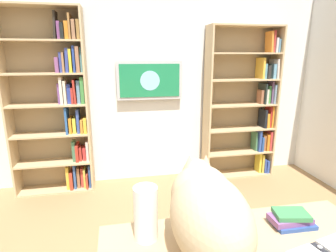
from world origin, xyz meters
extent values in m
cube|color=silver|center=(0.00, -2.23, 1.35)|extent=(4.52, 0.06, 2.70)
cube|color=tan|center=(-1.65, -2.04, 0.99)|extent=(0.02, 0.28, 1.97)
cube|color=tan|center=(-0.72, -2.04, 0.99)|extent=(0.02, 0.28, 1.97)
cube|color=tan|center=(-1.18, -2.17, 0.99)|extent=(0.94, 0.01, 1.97)
cube|color=tan|center=(-1.18, -2.04, 0.01)|extent=(0.90, 0.27, 0.02)
cube|color=tan|center=(-1.18, -2.04, 0.34)|extent=(0.90, 0.27, 0.02)
cube|color=tan|center=(-1.18, -2.04, 0.66)|extent=(0.90, 0.27, 0.02)
cube|color=tan|center=(-1.18, -2.04, 0.99)|extent=(0.90, 0.27, 0.02)
cube|color=tan|center=(-1.18, -2.04, 1.31)|extent=(0.90, 0.27, 0.02)
cube|color=tan|center=(-1.18, -2.04, 1.64)|extent=(0.90, 0.27, 0.02)
cube|color=tan|center=(-1.18, -2.04, 1.96)|extent=(0.90, 0.27, 0.02)
cube|color=#334FA0|center=(-1.61, -2.03, 0.11)|extent=(0.03, 0.20, 0.17)
cube|color=#2E4595|center=(-1.57, -2.04, 0.12)|extent=(0.03, 0.21, 0.20)
cube|color=gold|center=(-1.54, -2.04, 0.15)|extent=(0.03, 0.19, 0.26)
cube|color=gold|center=(-1.50, -2.03, 0.16)|extent=(0.03, 0.14, 0.29)
cube|color=#C2393A|center=(-1.61, -2.03, 0.48)|extent=(0.03, 0.22, 0.27)
cube|color=orange|center=(-1.58, -2.02, 0.46)|extent=(0.04, 0.18, 0.23)
cube|color=#9F6036|center=(-1.53, -2.04, 0.45)|extent=(0.04, 0.18, 0.22)
cube|color=#274B93|center=(-1.49, -2.02, 0.44)|extent=(0.03, 0.20, 0.19)
cube|color=#2F4A99|center=(-1.46, -2.02, 0.49)|extent=(0.03, 0.20, 0.29)
cube|color=#437753|center=(-1.42, -2.04, 0.48)|extent=(0.03, 0.15, 0.26)
cube|color=orange|center=(-1.61, -2.02, 0.81)|extent=(0.02, 0.16, 0.29)
cube|color=#AE2826|center=(-1.59, -2.03, 0.81)|extent=(0.02, 0.16, 0.28)
cube|color=orange|center=(-1.55, -2.04, 0.77)|extent=(0.05, 0.20, 0.19)
cube|color=black|center=(-1.51, -2.03, 0.79)|extent=(0.03, 0.19, 0.24)
cube|color=#708CA5|center=(-1.61, -2.04, 1.12)|extent=(0.02, 0.22, 0.25)
cube|color=slate|center=(-1.59, -2.02, 1.14)|extent=(0.02, 0.12, 0.29)
cube|color=#418241|center=(-1.55, -2.03, 1.11)|extent=(0.03, 0.12, 0.23)
cube|color=beige|center=(-1.51, -2.05, 1.09)|extent=(0.04, 0.19, 0.19)
cube|color=#1F2A27|center=(-1.47, -2.03, 1.13)|extent=(0.02, 0.21, 0.26)
cube|color=#A16344|center=(-1.44, -2.02, 1.08)|extent=(0.03, 0.12, 0.18)
cube|color=beige|center=(-1.61, -2.03, 1.44)|extent=(0.04, 0.21, 0.25)
cube|color=#6197B3|center=(-1.58, -2.04, 1.41)|extent=(0.04, 0.19, 0.18)
cube|color=black|center=(-1.54, -2.04, 1.41)|extent=(0.03, 0.15, 0.18)
cube|color=#262523|center=(-1.50, -2.04, 1.40)|extent=(0.03, 0.22, 0.16)
cube|color=#629DB1|center=(-1.46, -2.03, 1.41)|extent=(0.03, 0.14, 0.19)
cube|color=gold|center=(-1.43, -2.05, 1.45)|extent=(0.03, 0.20, 0.26)
cube|color=#5C8EA8|center=(-1.61, -2.04, 1.73)|extent=(0.02, 0.18, 0.16)
cube|color=silver|center=(-1.58, -2.02, 1.73)|extent=(0.03, 0.16, 0.18)
cube|color=#B93831|center=(-1.54, -2.02, 1.78)|extent=(0.02, 0.13, 0.26)
cube|color=orange|center=(-1.51, -2.03, 1.77)|extent=(0.04, 0.17, 0.26)
cube|color=tan|center=(0.75, -2.04, 1.06)|extent=(0.02, 0.28, 2.13)
cube|color=tan|center=(1.62, -2.04, 1.06)|extent=(0.02, 0.28, 2.13)
cube|color=tan|center=(1.18, -2.17, 1.06)|extent=(0.89, 0.01, 2.13)
cube|color=tan|center=(1.18, -2.04, 0.01)|extent=(0.84, 0.27, 0.02)
cube|color=tan|center=(1.18, -2.04, 0.36)|extent=(0.84, 0.27, 0.02)
cube|color=tan|center=(1.18, -2.04, 0.71)|extent=(0.84, 0.27, 0.02)
cube|color=tan|center=(1.18, -2.04, 1.06)|extent=(0.84, 0.27, 0.02)
cube|color=tan|center=(1.18, -2.04, 1.41)|extent=(0.84, 0.27, 0.02)
cube|color=tan|center=(1.18, -2.04, 1.77)|extent=(0.84, 0.27, 0.02)
cube|color=tan|center=(1.18, -2.04, 2.12)|extent=(0.84, 0.27, 0.02)
cube|color=#37599A|center=(0.78, -2.03, 0.16)|extent=(0.02, 0.16, 0.28)
cube|color=#AD3C28|center=(0.82, -2.02, 0.11)|extent=(0.02, 0.22, 0.18)
cube|color=gold|center=(0.85, -2.02, 0.14)|extent=(0.02, 0.15, 0.24)
cube|color=#C13D34|center=(0.88, -2.05, 0.14)|extent=(0.03, 0.12, 0.25)
cube|color=#946240|center=(0.92, -2.05, 0.15)|extent=(0.03, 0.15, 0.26)
cube|color=#345590|center=(0.96, -2.03, 0.17)|extent=(0.03, 0.16, 0.31)
cube|color=#B23924|center=(1.00, -2.05, 0.13)|extent=(0.04, 0.23, 0.22)
cube|color=gold|center=(1.04, -2.02, 0.17)|extent=(0.03, 0.13, 0.29)
cube|color=beige|center=(0.79, -2.04, 0.49)|extent=(0.03, 0.21, 0.24)
cube|color=red|center=(0.83, -2.05, 0.45)|extent=(0.04, 0.13, 0.16)
cube|color=#AE3429|center=(0.87, -2.04, 0.46)|extent=(0.03, 0.13, 0.17)
cube|color=#B42E21|center=(0.91, -2.04, 0.47)|extent=(0.03, 0.21, 0.20)
cube|color=#3F704E|center=(0.95, -2.03, 0.49)|extent=(0.04, 0.13, 0.25)
cube|color=gold|center=(0.79, -2.02, 0.81)|extent=(0.04, 0.19, 0.18)
cube|color=orange|center=(0.83, -2.03, 0.80)|extent=(0.03, 0.22, 0.16)
cube|color=#374F9D|center=(0.87, -2.04, 0.86)|extent=(0.03, 0.16, 0.28)
cube|color=gold|center=(0.91, -2.05, 0.81)|extent=(0.04, 0.17, 0.18)
cube|color=orange|center=(0.96, -2.05, 0.81)|extent=(0.03, 0.19, 0.18)
cube|color=#28589E|center=(0.99, -2.03, 0.88)|extent=(0.02, 0.21, 0.31)
cube|color=#40863F|center=(0.79, -2.03, 1.22)|extent=(0.04, 0.19, 0.30)
cube|color=#6891B0|center=(0.84, -2.05, 1.20)|extent=(0.03, 0.16, 0.26)
cube|color=#AE2E23|center=(0.88, -2.05, 1.21)|extent=(0.03, 0.23, 0.27)
cube|color=#AB3027|center=(0.91, -2.04, 1.16)|extent=(0.03, 0.18, 0.18)
cube|color=#2F429F|center=(0.94, -2.05, 1.18)|extent=(0.04, 0.14, 0.22)
cube|color=beige|center=(0.98, -2.04, 1.20)|extent=(0.03, 0.24, 0.26)
cube|color=beige|center=(1.02, -2.04, 1.22)|extent=(0.03, 0.20, 0.30)
cube|color=#72478B|center=(1.05, -2.05, 1.19)|extent=(0.02, 0.16, 0.23)
cube|color=#619D9C|center=(0.78, -2.04, 1.56)|extent=(0.02, 0.13, 0.27)
cube|color=#96674A|center=(0.81, -2.02, 1.56)|extent=(0.04, 0.19, 0.28)
cube|color=#27408F|center=(0.85, -2.05, 1.57)|extent=(0.02, 0.21, 0.29)
cube|color=yellow|center=(0.89, -2.04, 1.55)|extent=(0.03, 0.22, 0.25)
cube|color=#354396|center=(0.93, -2.04, 1.56)|extent=(0.04, 0.19, 0.26)
cube|color=#9C6E47|center=(0.97, -2.05, 1.53)|extent=(0.02, 0.21, 0.22)
cube|color=#394290|center=(1.00, -2.03, 1.53)|extent=(0.03, 0.13, 0.22)
cube|color=#80487C|center=(1.04, -2.04, 1.51)|extent=(0.04, 0.17, 0.17)
cube|color=olive|center=(0.79, -2.03, 1.88)|extent=(0.03, 0.14, 0.21)
cube|color=#976B4A|center=(0.83, -2.03, 1.88)|extent=(0.04, 0.17, 0.21)
cube|color=#A16E38|center=(0.87, -2.04, 1.91)|extent=(0.02, 0.22, 0.27)
cube|color=orange|center=(0.91, -2.04, 1.87)|extent=(0.04, 0.14, 0.19)
cube|color=black|center=(0.95, -2.02, 1.86)|extent=(0.03, 0.19, 0.17)
cube|color=#81437A|center=(0.99, -2.04, 1.87)|extent=(0.03, 0.14, 0.19)
cube|color=black|center=(1.02, -2.04, 1.92)|extent=(0.04, 0.16, 0.29)
cube|color=#B7B7BC|center=(0.00, -2.15, 1.31)|extent=(0.81, 0.06, 0.47)
cube|color=#1E7F4C|center=(0.00, -2.12, 1.31)|extent=(0.74, 0.01, 0.40)
cylinder|color=#8CCCEA|center=(0.00, -2.11, 1.31)|extent=(0.24, 0.00, 0.24)
ellipsoid|color=#D1B284|center=(0.07, 0.30, 0.96)|extent=(0.32, 0.52, 0.35)
ellipsoid|color=#D1B284|center=(0.07, 0.18, 1.00)|extent=(0.27, 0.29, 0.27)
sphere|color=#D1B284|center=(0.07, 0.12, 1.07)|extent=(0.14, 0.14, 0.14)
cone|color=#D1B284|center=(0.03, 0.12, 1.13)|extent=(0.06, 0.06, 0.08)
cone|color=#D1B284|center=(0.11, 0.12, 1.13)|extent=(0.06, 0.06, 0.08)
cone|color=beige|center=(0.03, 0.12, 1.12)|extent=(0.04, 0.04, 0.06)
cone|color=beige|center=(0.11, 0.12, 1.12)|extent=(0.04, 0.04, 0.06)
cylinder|color=silver|center=(-0.41, 0.36, 0.80)|extent=(0.02, 0.02, 0.01)
cylinder|color=white|center=(0.32, 0.13, 0.91)|extent=(0.11, 0.11, 0.26)
cube|color=#2D4C93|center=(-0.41, 0.17, 0.79)|extent=(0.20, 0.14, 0.02)
cube|color=#7A4C84|center=(-0.40, 0.17, 0.81)|extent=(0.20, 0.11, 0.03)
cube|color=#387A47|center=(-0.40, 0.17, 0.84)|extent=(0.18, 0.14, 0.02)
camera|label=1|loc=(0.43, 1.23, 1.60)|focal=29.02mm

